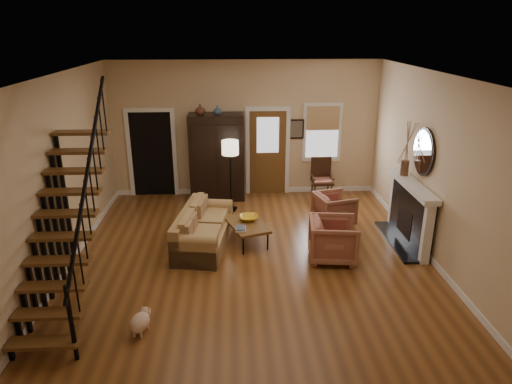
{
  "coord_description": "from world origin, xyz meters",
  "views": [
    {
      "loc": [
        -0.31,
        -7.49,
        4.05
      ],
      "look_at": [
        0.1,
        0.4,
        1.15
      ],
      "focal_mm": 32.0,
      "sensor_mm": 36.0,
      "label": 1
    }
  ],
  "objects_px": {
    "armchair_right": "(334,209)",
    "coffee_table": "(247,233)",
    "armchair_left": "(333,240)",
    "side_chair": "(322,179)",
    "floor_lamp": "(231,176)",
    "armoire": "(217,157)",
    "sofa": "(204,229)"
  },
  "relations": [
    {
      "from": "armchair_right",
      "to": "coffee_table",
      "type": "bearing_deg",
      "value": 97.47
    },
    {
      "from": "armchair_left",
      "to": "side_chair",
      "type": "bearing_deg",
      "value": -0.25
    },
    {
      "from": "floor_lamp",
      "to": "armchair_left",
      "type": "bearing_deg",
      "value": -53.24
    },
    {
      "from": "armoire",
      "to": "coffee_table",
      "type": "xyz_separation_m",
      "value": [
        0.63,
        -2.49,
        -0.84
      ]
    },
    {
      "from": "armchair_left",
      "to": "side_chair",
      "type": "xyz_separation_m",
      "value": [
        0.37,
        3.07,
        0.12
      ]
    },
    {
      "from": "coffee_table",
      "to": "armchair_right",
      "type": "height_order",
      "value": "armchair_right"
    },
    {
      "from": "floor_lamp",
      "to": "side_chair",
      "type": "distance_m",
      "value": 2.32
    },
    {
      "from": "sofa",
      "to": "armchair_left",
      "type": "height_order",
      "value": "armchair_left"
    },
    {
      "from": "armchair_right",
      "to": "armchair_left",
      "type": "bearing_deg",
      "value": 152.14
    },
    {
      "from": "armchair_right",
      "to": "side_chair",
      "type": "distance_m",
      "value": 1.51
    },
    {
      "from": "armoire",
      "to": "floor_lamp",
      "type": "relative_size",
      "value": 1.27
    },
    {
      "from": "coffee_table",
      "to": "armchair_left",
      "type": "relative_size",
      "value": 1.25
    },
    {
      "from": "sofa",
      "to": "armchair_right",
      "type": "distance_m",
      "value": 2.88
    },
    {
      "from": "coffee_table",
      "to": "side_chair",
      "type": "relative_size",
      "value": 1.05
    },
    {
      "from": "floor_lamp",
      "to": "side_chair",
      "type": "bearing_deg",
      "value": 14.86
    },
    {
      "from": "floor_lamp",
      "to": "side_chair",
      "type": "height_order",
      "value": "floor_lamp"
    },
    {
      "from": "armoire",
      "to": "side_chair",
      "type": "distance_m",
      "value": 2.61
    },
    {
      "from": "sofa",
      "to": "side_chair",
      "type": "distance_m",
      "value": 3.66
    },
    {
      "from": "sofa",
      "to": "side_chair",
      "type": "bearing_deg",
      "value": 50.02
    },
    {
      "from": "sofa",
      "to": "coffee_table",
      "type": "distance_m",
      "value": 0.85
    },
    {
      "from": "sofa",
      "to": "coffee_table",
      "type": "height_order",
      "value": "sofa"
    },
    {
      "from": "armchair_left",
      "to": "armchair_right",
      "type": "bearing_deg",
      "value": -6.18
    },
    {
      "from": "coffee_table",
      "to": "armchair_left",
      "type": "bearing_deg",
      "value": -26.62
    },
    {
      "from": "sofa",
      "to": "armchair_right",
      "type": "relative_size",
      "value": 2.55
    },
    {
      "from": "armoire",
      "to": "side_chair",
      "type": "xyz_separation_m",
      "value": [
        2.55,
        -0.2,
        -0.54
      ]
    },
    {
      "from": "armchair_right",
      "to": "floor_lamp",
      "type": "bearing_deg",
      "value": 52.53
    },
    {
      "from": "armchair_left",
      "to": "armchair_right",
      "type": "height_order",
      "value": "armchair_left"
    },
    {
      "from": "armoire",
      "to": "armchair_right",
      "type": "xyz_separation_m",
      "value": [
        2.53,
        -1.7,
        -0.7
      ]
    },
    {
      "from": "sofa",
      "to": "armchair_right",
      "type": "height_order",
      "value": "sofa"
    },
    {
      "from": "sofa",
      "to": "coffee_table",
      "type": "xyz_separation_m",
      "value": [
        0.83,
        0.12,
        -0.16
      ]
    },
    {
      "from": "side_chair",
      "to": "coffee_table",
      "type": "bearing_deg",
      "value": -129.99
    },
    {
      "from": "floor_lamp",
      "to": "armoire",
      "type": "bearing_deg",
      "value": 112.48
    }
  ]
}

